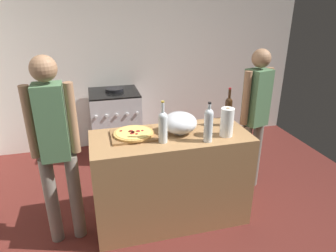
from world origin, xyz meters
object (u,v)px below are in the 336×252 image
Objects in this scene: wine_bottle_green at (228,110)px; person_in_stripes at (55,143)px; paper_towel_roll at (227,122)px; wine_bottle_dark at (163,126)px; stove at (116,123)px; pizza at (134,133)px; wine_bottle_amber at (208,124)px; person_in_red at (255,113)px; mixing_bowl at (180,123)px.

person_in_stripes reaches higher than wine_bottle_green.
paper_towel_roll is 0.25m from wine_bottle_green.
wine_bottle_green is 1.57m from person_in_stripes.
wine_bottle_dark is 1.76m from stove.
pizza is 0.67m from wine_bottle_amber.
person_in_stripes is (-1.57, -0.12, -0.10)m from wine_bottle_green.
wine_bottle_dark is 0.38m from wine_bottle_amber.
paper_towel_roll is 0.16× the size of person_in_red.
stove is (-0.27, 1.64, -0.59)m from wine_bottle_dark.
mixing_bowl is 0.91× the size of wine_bottle_amber.
wine_bottle_amber is 0.37× the size of stove.
wine_bottle_dark is at bearing -140.95° from mixing_bowl.
stove reaches higher than pizza.
stove is at bearing 110.45° from wine_bottle_amber.
paper_towel_roll is at bearing -24.03° from mixing_bowl.
paper_towel_roll is (0.80, -0.19, 0.10)m from pizza.
person_in_stripes is at bearing 176.06° from paper_towel_roll.
mixing_bowl is 0.26m from wine_bottle_dark.
wine_bottle_amber is 0.43m from wine_bottle_green.
person_in_red is at bearing 9.45° from person_in_stripes.
wine_bottle_dark is 0.23× the size of person_in_red.
person_in_red is (1.34, 0.24, -0.02)m from pizza.
mixing_bowl is at bearing -164.21° from person_in_red.
wine_bottle_dark is (-0.58, 0.01, 0.02)m from paper_towel_roll.
paper_towel_roll is 0.22m from wine_bottle_amber.
wine_bottle_amber reaches higher than pizza.
person_in_red is at bearing 34.09° from wine_bottle_amber.
wine_bottle_green is at bearing -153.58° from person_in_red.
stove is 1.90m from person_in_red.
person_in_red reaches higher than wine_bottle_dark.
person_in_stripes is at bearing -175.54° from wine_bottle_green.
person_in_stripes reaches higher than wine_bottle_dark.
mixing_bowl is 0.19× the size of person_in_stripes.
person_in_stripes is at bearing -111.27° from stove.
stove is 0.60× the size of person_in_red.
person_in_stripes reaches higher than wine_bottle_amber.
person_in_red is at bearing 15.79° from mixing_bowl.
person_in_red is (0.74, 0.50, -0.15)m from wine_bottle_amber.
wine_bottle_dark is 0.72m from wine_bottle_green.
mixing_bowl is at bearing -2.90° from pizza.
pizza is 1.36m from person_in_red.
paper_towel_roll is at bearing -3.94° from person_in_stripes.
pizza is 0.31m from wine_bottle_dark.
wine_bottle_amber is (0.37, -0.08, 0.01)m from wine_bottle_dark.
person_in_stripes reaches higher than mixing_bowl.
wine_bottle_green is at bearing -56.12° from stove.
wine_bottle_green is 1.82m from stove.
wine_bottle_green is at bearing 16.75° from wine_bottle_dark.
pizza is at bearing -88.27° from stove.
wine_bottle_amber reaches higher than mixing_bowl.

